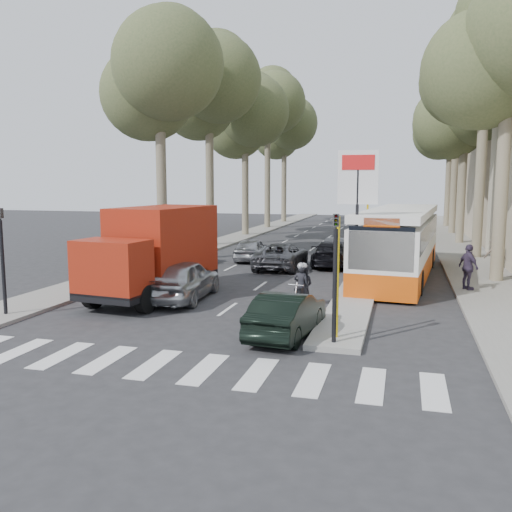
% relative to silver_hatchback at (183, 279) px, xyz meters
% --- Properties ---
extents(ground, '(120.00, 120.00, 0.00)m').
position_rel_silver_hatchback_xyz_m(ground, '(3.02, -3.04, -0.79)').
color(ground, '#28282B').
rests_on(ground, ground).
extents(sidewalk_right, '(3.20, 70.00, 0.12)m').
position_rel_silver_hatchback_xyz_m(sidewalk_right, '(11.62, 21.96, -0.73)').
color(sidewalk_right, gray).
rests_on(sidewalk_right, ground).
extents(median_left, '(2.40, 64.00, 0.12)m').
position_rel_silver_hatchback_xyz_m(median_left, '(-4.98, 24.96, -0.73)').
color(median_left, gray).
rests_on(median_left, ground).
extents(traffic_island, '(1.50, 26.00, 0.16)m').
position_rel_silver_hatchback_xyz_m(traffic_island, '(6.27, 7.96, -0.71)').
color(traffic_island, gray).
rests_on(traffic_island, ground).
extents(billboard, '(1.50, 12.10, 5.60)m').
position_rel_silver_hatchback_xyz_m(billboard, '(6.27, 1.95, 2.92)').
color(billboard, yellow).
rests_on(billboard, ground).
extents(traffic_light_island, '(0.16, 0.41, 3.60)m').
position_rel_silver_hatchback_xyz_m(traffic_light_island, '(6.27, -4.54, 1.70)').
color(traffic_light_island, black).
rests_on(traffic_light_island, ground).
extents(traffic_light_left, '(0.16, 0.41, 3.60)m').
position_rel_silver_hatchback_xyz_m(traffic_light_left, '(-4.58, -4.04, 1.70)').
color(traffic_light_left, black).
rests_on(traffic_light_left, ground).
extents(tree_l_a, '(7.40, 7.20, 14.10)m').
position_rel_silver_hatchback_xyz_m(tree_l_a, '(-4.85, 9.07, 9.60)').
color(tree_l_a, '#6B604C').
rests_on(tree_l_a, ground).
extents(tree_l_b, '(7.40, 7.20, 14.88)m').
position_rel_silver_hatchback_xyz_m(tree_l_b, '(-4.95, 17.07, 10.29)').
color(tree_l_b, '#6B604C').
rests_on(tree_l_b, ground).
extents(tree_l_c, '(7.40, 7.20, 13.71)m').
position_rel_silver_hatchback_xyz_m(tree_l_c, '(-4.75, 25.07, 9.25)').
color(tree_l_c, '#6B604C').
rests_on(tree_l_c, ground).
extents(tree_l_d, '(7.40, 7.20, 15.66)m').
position_rel_silver_hatchback_xyz_m(tree_l_d, '(-4.85, 33.07, 10.97)').
color(tree_l_d, '#6B604C').
rests_on(tree_l_d, ground).
extents(tree_l_e, '(7.40, 7.20, 14.49)m').
position_rel_silver_hatchback_xyz_m(tree_l_e, '(-4.95, 41.07, 9.94)').
color(tree_l_e, '#6B604C').
rests_on(tree_l_e, ground).
extents(tree_r_b, '(7.40, 7.20, 15.27)m').
position_rel_silver_hatchback_xyz_m(tree_r_b, '(12.25, 15.07, 10.63)').
color(tree_r_b, '#6B604C').
rests_on(tree_r_b, ground).
extents(tree_r_c, '(7.40, 7.20, 13.32)m').
position_rel_silver_hatchback_xyz_m(tree_r_c, '(12.05, 23.07, 8.91)').
color(tree_r_c, '#6B604C').
rests_on(tree_r_c, ground).
extents(tree_r_d, '(7.40, 7.20, 14.88)m').
position_rel_silver_hatchback_xyz_m(tree_r_d, '(12.15, 31.07, 10.29)').
color(tree_r_d, '#6B604C').
rests_on(tree_r_d, ground).
extents(tree_r_e, '(7.40, 7.20, 14.10)m').
position_rel_silver_hatchback_xyz_m(tree_r_e, '(12.25, 39.07, 9.60)').
color(tree_r_e, '#6B604C').
rests_on(tree_r_e, ground).
extents(silver_hatchback, '(2.13, 4.72, 1.57)m').
position_rel_silver_hatchback_xyz_m(silver_hatchback, '(0.00, 0.00, 0.00)').
color(silver_hatchback, '#A8ACB0').
rests_on(silver_hatchback, ground).
extents(dark_hatchback, '(1.72, 4.03, 1.29)m').
position_rel_silver_hatchback_xyz_m(dark_hatchback, '(4.82, -3.76, -0.14)').
color(dark_hatchback, black).
rests_on(dark_hatchback, ground).
extents(queue_car_a, '(2.21, 4.76, 1.32)m').
position_rel_silver_hatchback_xyz_m(queue_car_a, '(1.92, 8.45, -0.13)').
color(queue_car_a, '#4A4B52').
rests_on(queue_car_a, ground).
extents(queue_car_b, '(2.02, 4.74, 1.36)m').
position_rel_silver_hatchback_xyz_m(queue_car_b, '(4.37, 9.96, -0.11)').
color(queue_car_b, black).
rests_on(queue_car_b, ground).
extents(queue_car_c, '(1.75, 3.88, 1.29)m').
position_rel_silver_hatchback_xyz_m(queue_car_c, '(-0.34, 10.77, -0.14)').
color(queue_car_c, '#9A9CA1').
rests_on(queue_car_c, ground).
extents(queue_car_d, '(1.72, 4.07, 1.31)m').
position_rel_silver_hatchback_xyz_m(queue_car_d, '(4.51, 12.20, -0.13)').
color(queue_car_d, '#43454A').
rests_on(queue_car_d, ground).
extents(queue_car_e, '(2.29, 4.74, 1.33)m').
position_rel_silver_hatchback_xyz_m(queue_car_e, '(-3.19, 8.06, -0.12)').
color(queue_car_e, black).
rests_on(queue_car_e, ground).
extents(red_truck, '(3.12, 6.73, 3.47)m').
position_rel_silver_hatchback_xyz_m(red_truck, '(-1.19, 0.16, 1.05)').
color(red_truck, black).
rests_on(red_truck, ground).
extents(city_bus, '(3.89, 12.51, 3.24)m').
position_rel_silver_hatchback_xyz_m(city_bus, '(7.82, 7.31, 0.92)').
color(city_bus, '#DA4F0C').
rests_on(city_bus, ground).
extents(motorcycle, '(0.74, 1.88, 1.60)m').
position_rel_silver_hatchback_xyz_m(motorcycle, '(4.54, 0.16, -0.06)').
color(motorcycle, black).
rests_on(motorcycle, ground).
extents(pedestrian_near, '(1.03, 1.19, 1.84)m').
position_rel_silver_hatchback_xyz_m(pedestrian_near, '(10.55, 4.31, 0.25)').
color(pedestrian_near, '#3F334C').
rests_on(pedestrian_near, sidewalk_right).
extents(pedestrian_far, '(0.99, 0.44, 1.53)m').
position_rel_silver_hatchback_xyz_m(pedestrian_far, '(12.45, 10.50, 0.10)').
color(pedestrian_far, brown).
rests_on(pedestrian_far, sidewalk_right).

